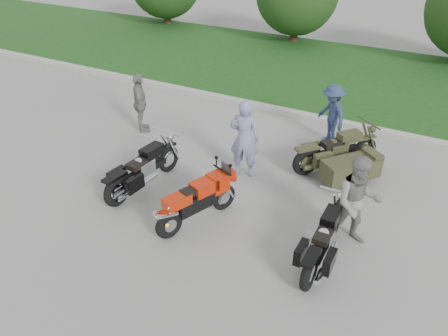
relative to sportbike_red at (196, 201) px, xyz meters
The scene contains 11 objects.
ground 0.57m from the sportbike_red, 93.35° to the right, with size 80.00×80.00×0.00m, color #9D9D97.
curb 5.88m from the sportbike_red, 90.08° to the left, with size 60.00×0.30×0.15m, color #AFACA5.
grass_strip 10.02m from the sportbike_red, 90.05° to the left, with size 60.00×8.00×0.14m, color #2C5F20.
sportbike_red is the anchor object (origin of this frame).
cruiser_left 1.78m from the sportbike_red, 164.79° to the left, with size 0.47×2.36×0.91m.
cruiser_right 2.56m from the sportbike_red, ahead, with size 0.37×2.21×0.85m.
cruiser_sidecar 3.75m from the sportbike_red, 56.10° to the left, with size 1.95×2.17×0.91m.
person_stripe 2.18m from the sportbike_red, 90.03° to the left, with size 0.69×0.45×1.90m, color #8589B5.
person_grey 3.06m from the sportbike_red, 17.83° to the left, with size 0.90×0.70×1.84m, color gray.
person_denim 4.90m from the sportbike_red, 74.85° to the left, with size 1.04×0.60×1.61m, color navy.
person_back 4.56m from the sportbike_red, 141.27° to the left, with size 0.98×0.41×1.67m, color gray.
Camera 1 is at (3.84, -5.73, 5.57)m, focal length 35.00 mm.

